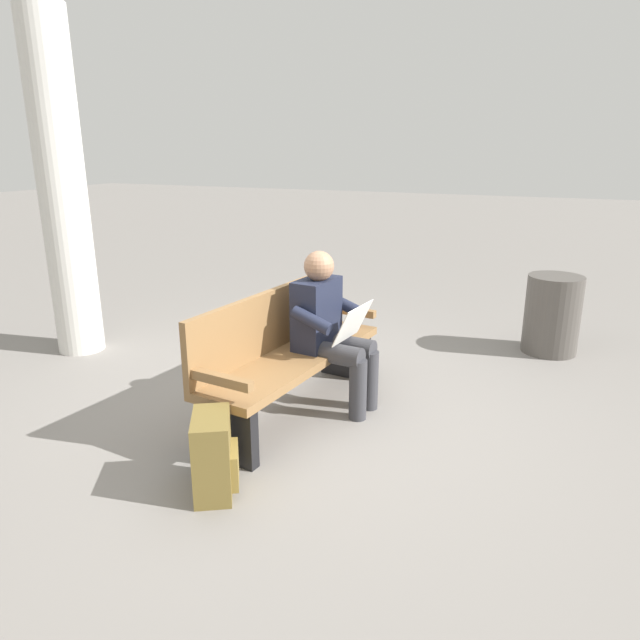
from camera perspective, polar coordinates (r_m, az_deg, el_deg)
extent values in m
plane|color=gray|center=(4.37, -2.41, -8.98)|extent=(40.00, 40.00, 0.00)
cube|color=olive|center=(4.20, -2.48, -3.82)|extent=(1.84, 0.68, 0.06)
cube|color=olive|center=(4.23, -4.99, -0.07)|extent=(1.79, 0.26, 0.45)
cube|color=olive|center=(4.86, 2.86, 0.92)|extent=(0.11, 0.48, 0.06)
cube|color=olive|center=(3.51, -9.97, -5.75)|extent=(0.11, 0.48, 0.06)
cube|color=black|center=(4.93, 2.53, -3.41)|extent=(0.13, 0.44, 0.39)
cube|color=black|center=(3.70, -9.18, -10.86)|extent=(0.13, 0.44, 0.39)
cube|color=#1E2338|center=(4.27, -0.33, 0.64)|extent=(0.42, 0.26, 0.52)
sphere|color=#A87A5B|center=(4.17, -0.10, 5.34)|extent=(0.22, 0.22, 0.22)
cylinder|color=#38383D|center=(4.33, 2.74, -2.54)|extent=(0.20, 0.43, 0.15)
cylinder|color=#38383D|center=(4.17, 1.48, -3.34)|extent=(0.20, 0.43, 0.15)
cylinder|color=#38383D|center=(4.34, 4.93, -5.93)|extent=(0.13, 0.13, 0.45)
cylinder|color=#38383D|center=(4.18, 3.75, -6.87)|extent=(0.13, 0.13, 0.45)
cylinder|color=#1E2338|center=(4.42, 2.36, 1.54)|extent=(0.13, 0.32, 0.18)
cylinder|color=#1E2338|center=(4.02, -0.82, -0.04)|extent=(0.13, 0.32, 0.18)
cube|color=silver|center=(4.14, 3.26, -0.29)|extent=(0.41, 0.18, 0.27)
cube|color=brown|center=(3.39, -10.57, -12.94)|extent=(0.41, 0.36, 0.47)
cube|color=olive|center=(3.42, -8.40, -13.92)|extent=(0.24, 0.16, 0.21)
cylinder|color=silver|center=(5.79, -24.05, 11.65)|extent=(0.42, 0.42, 3.03)
cylinder|color=#514C47|center=(5.87, 21.91, 0.51)|extent=(0.51, 0.51, 0.74)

